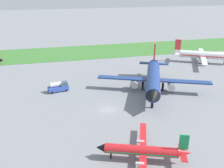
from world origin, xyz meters
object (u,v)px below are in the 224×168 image
(airplane_parked_jet_far, at_px, (203,55))
(airplane_midfield_jet, at_px, (153,78))
(fuel_truck_near_gate, at_px, (59,87))
(airplane_foreground_turboprop, at_px, (143,151))

(airplane_parked_jet_far, xyz_separation_m, airplane_midfield_jet, (-33.22, -24.41, 1.07))
(airplane_parked_jet_far, xyz_separation_m, fuel_truck_near_gate, (-62.84, -17.24, -1.93))
(airplane_foreground_turboprop, bearing_deg, fuel_truck_near_gate, -49.26)
(airplane_parked_jet_far, xyz_separation_m, airplane_foreground_turboprop, (-48.31, -56.32, -1.12))
(airplane_midfield_jet, bearing_deg, airplane_parked_jet_far, 149.17)
(airplane_parked_jet_far, relative_size, airplane_foreground_turboprop, 1.21)
(airplane_foreground_turboprop, xyz_separation_m, fuel_truck_near_gate, (-14.53, 39.08, -0.81))
(fuel_truck_near_gate, bearing_deg, airplane_parked_jet_far, 3.34)
(airplane_parked_jet_far, distance_m, airplane_foreground_turboprop, 74.21)
(airplane_foreground_turboprop, bearing_deg, airplane_midfield_jet, -94.97)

